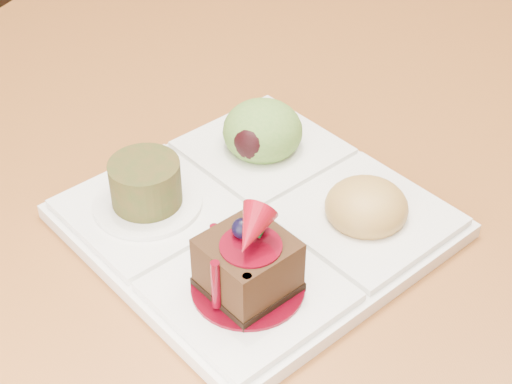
% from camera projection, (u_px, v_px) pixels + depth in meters
% --- Properties ---
extents(ground, '(6.00, 6.00, 0.00)m').
position_uv_depth(ground, '(440.00, 309.00, 1.55)').
color(ground, brown).
extents(chair_left, '(0.49, 0.49, 0.85)m').
position_uv_depth(chair_left, '(31.00, 15.00, 1.47)').
color(chair_left, black).
rests_on(chair_left, ground).
extents(sampler_plate, '(0.32, 0.32, 0.10)m').
position_uv_depth(sampler_plate, '(258.00, 205.00, 0.60)').
color(sampler_plate, white).
rests_on(sampler_plate, dining_table).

